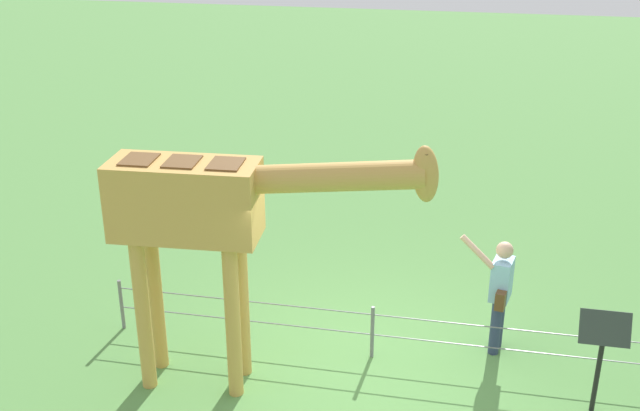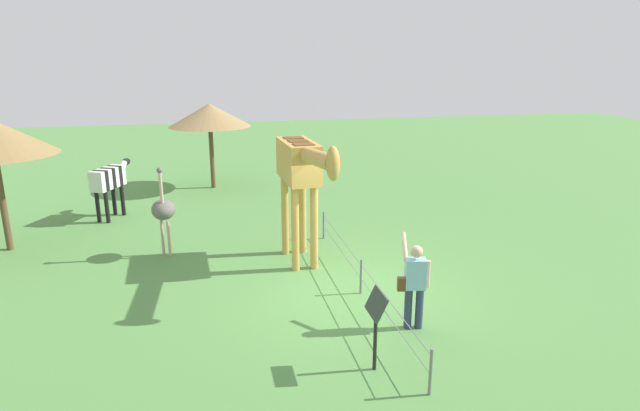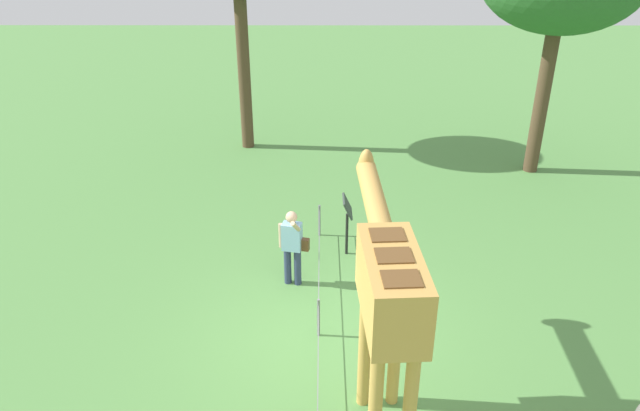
% 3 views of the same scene
% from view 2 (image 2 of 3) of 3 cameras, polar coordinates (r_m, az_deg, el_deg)
% --- Properties ---
extents(ground_plane, '(60.00, 60.00, 0.00)m').
position_cam_2_polar(ground_plane, '(11.15, 3.54, -9.46)').
color(ground_plane, '#568E47').
extents(giraffe, '(3.73, 0.80, 3.22)m').
position_cam_2_polar(giraffe, '(11.90, -1.99, 3.76)').
color(giraffe, gold).
rests_on(giraffe, ground_plane).
extents(visitor, '(0.73, 0.59, 1.66)m').
position_cam_2_polar(visitor, '(9.62, 10.11, -8.05)').
color(visitor, navy).
rests_on(visitor, ground_plane).
extents(zebra, '(1.76, 1.05, 1.66)m').
position_cam_2_polar(zebra, '(17.02, -21.69, 2.52)').
color(zebra, black).
rests_on(zebra, ground_plane).
extents(ostrich, '(0.70, 0.56, 2.25)m').
position_cam_2_polar(ostrich, '(13.30, -16.49, -0.45)').
color(ostrich, '#CC9E93').
rests_on(ostrich, ground_plane).
extents(shade_hut_far, '(2.95, 2.95, 3.09)m').
position_cam_2_polar(shade_hut_far, '(19.74, -11.78, 9.46)').
color(shade_hut_far, brown).
rests_on(shade_hut_far, ground_plane).
extents(info_sign, '(0.56, 0.21, 1.32)m').
position_cam_2_polar(info_sign, '(8.30, 6.04, -11.59)').
color(info_sign, black).
rests_on(info_sign, ground_plane).
extents(wire_fence, '(7.05, 0.05, 0.75)m').
position_cam_2_polar(wire_fence, '(11.02, 4.43, -7.47)').
color(wire_fence, slate).
rests_on(wire_fence, ground_plane).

